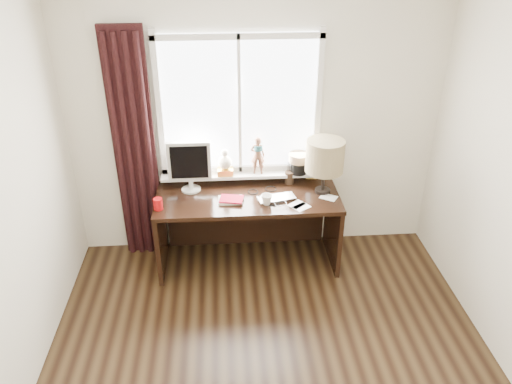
{
  "coord_description": "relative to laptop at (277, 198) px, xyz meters",
  "views": [
    {
      "loc": [
        -0.31,
        -2.38,
        3.02
      ],
      "look_at": [
        -0.05,
        1.25,
        1.0
      ],
      "focal_mm": 35.0,
      "sensor_mm": 36.0,
      "label": 1
    }
  ],
  "objects": [
    {
      "name": "ceiling",
      "position": [
        -0.16,
        -1.55,
        1.84
      ],
      "size": [
        3.5,
        4.0,
        0.0
      ],
      "primitive_type": "cube",
      "color": "white",
      "rests_on": "wall_back"
    },
    {
      "name": "curtain",
      "position": [
        -1.29,
        0.36,
        0.35
      ],
      "size": [
        0.38,
        0.09,
        2.25
      ],
      "color": "black",
      "rests_on": "floor"
    },
    {
      "name": "monitor",
      "position": [
        -0.79,
        0.24,
        0.26
      ],
      "size": [
        0.4,
        0.18,
        0.49
      ],
      "color": "beige",
      "rests_on": "desk"
    },
    {
      "name": "desk_cables",
      "position": [
        -0.08,
        0.08,
        -0.01
      ],
      "size": [
        0.32,
        0.41,
        0.01
      ],
      "color": "black",
      "rests_on": "desk"
    },
    {
      "name": "laptop",
      "position": [
        0.0,
        0.0,
        0.0
      ],
      "size": [
        0.38,
        0.29,
        0.03
      ],
      "primitive_type": "imported",
      "rotation": [
        0.0,
        0.0,
        0.22
      ],
      "color": "silver",
      "rests_on": "desk"
    },
    {
      "name": "brush_holder",
      "position": [
        0.16,
        0.31,
        0.05
      ],
      "size": [
        0.09,
        0.09,
        0.25
      ],
      "color": "black",
      "rests_on": "desk"
    },
    {
      "name": "icon_frame",
      "position": [
        0.38,
        0.38,
        0.05
      ],
      "size": [
        0.1,
        0.03,
        0.13
      ],
      "color": "gold",
      "rests_on": "desk"
    },
    {
      "name": "mug",
      "position": [
        -0.1,
        -0.08,
        0.04
      ],
      "size": [
        0.14,
        0.14,
        0.1
      ],
      "primitive_type": "imported",
      "rotation": [
        0.0,
        0.0,
        0.7
      ],
      "color": "white",
      "rests_on": "desk"
    },
    {
      "name": "wall_back",
      "position": [
        -0.16,
        0.45,
        0.54
      ],
      "size": [
        3.5,
        0.0,
        2.6
      ],
      "primitive_type": "cube",
      "rotation": [
        1.57,
        0.0,
        0.0
      ],
      "color": "beige",
      "rests_on": "ground"
    },
    {
      "name": "window",
      "position": [
        -0.3,
        0.4,
        0.54
      ],
      "size": [
        1.52,
        0.22,
        1.4
      ],
      "color": "white",
      "rests_on": "ground"
    },
    {
      "name": "loose_papers",
      "position": [
        0.29,
        -0.09,
        -0.01
      ],
      "size": [
        0.49,
        0.33,
        0.0
      ],
      "color": "white",
      "rests_on": "desk"
    },
    {
      "name": "red_cup",
      "position": [
        -1.06,
        -0.1,
        0.04
      ],
      "size": [
        0.08,
        0.08,
        0.11
      ],
      "primitive_type": "cylinder",
      "color": "#A7070A",
      "rests_on": "desk"
    },
    {
      "name": "table_lamp",
      "position": [
        0.44,
        0.11,
        0.35
      ],
      "size": [
        0.35,
        0.35,
        0.52
      ],
      "color": "black",
      "rests_on": "desk"
    },
    {
      "name": "desk",
      "position": [
        -0.26,
        0.18,
        -0.26
      ],
      "size": [
        1.7,
        0.7,
        0.75
      ],
      "color": "#331C11",
      "rests_on": "floor"
    },
    {
      "name": "notebook_stack",
      "position": [
        -0.42,
        -0.0,
        0.0
      ],
      "size": [
        0.24,
        0.19,
        0.03
      ],
      "color": "beige",
      "rests_on": "desk"
    }
  ]
}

